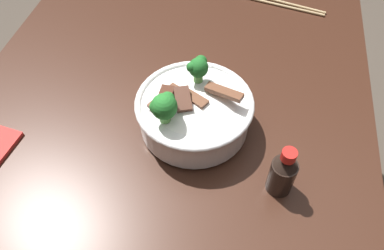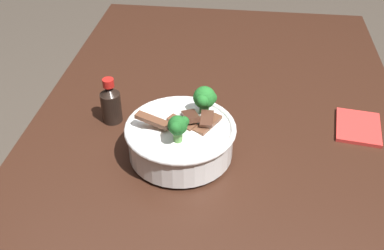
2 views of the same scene
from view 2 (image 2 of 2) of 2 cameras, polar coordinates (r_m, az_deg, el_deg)
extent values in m
cube|color=#381E14|center=(0.96, 2.64, -5.75)|extent=(1.59, 0.86, 0.05)
cube|color=#381E14|center=(1.82, -7.00, 1.00)|extent=(0.06, 0.06, 0.77)
cube|color=#381E14|center=(1.81, 15.66, -0.65)|extent=(0.06, 0.06, 0.77)
cylinder|color=white|center=(0.96, -1.39, -3.61)|extent=(0.09, 0.09, 0.01)
cylinder|color=white|center=(0.94, -1.42, -1.93)|extent=(0.21, 0.21, 0.06)
torus|color=white|center=(0.92, -1.45, -0.38)|extent=(0.22, 0.22, 0.01)
ellipsoid|color=white|center=(0.92, -1.44, -0.98)|extent=(0.18, 0.18, 0.05)
cube|color=brown|center=(0.91, -1.32, 0.30)|extent=(0.05, 0.06, 0.01)
cube|color=brown|center=(0.90, -4.85, 0.67)|extent=(0.04, 0.08, 0.02)
cube|color=#4C2B1E|center=(0.91, 1.84, 0.79)|extent=(0.05, 0.03, 0.01)
cube|color=brown|center=(0.91, 1.94, 0.16)|extent=(0.08, 0.06, 0.01)
cube|color=#4C2B1E|center=(0.91, -0.19, 1.08)|extent=(0.06, 0.04, 0.02)
cylinder|color=#5B9947|center=(0.95, 1.52, 2.15)|extent=(0.02, 0.02, 0.02)
sphere|color=#237028|center=(0.93, 1.55, 3.43)|extent=(0.05, 0.05, 0.05)
sphere|color=#237028|center=(0.92, 1.32, 3.02)|extent=(0.03, 0.03, 0.03)
sphere|color=#237028|center=(0.93, 2.33, 3.39)|extent=(0.03, 0.03, 0.03)
cylinder|color=#5B9947|center=(0.87, -1.76, -1.37)|extent=(0.02, 0.02, 0.03)
sphere|color=#1E6023|center=(0.85, -1.79, -0.04)|extent=(0.04, 0.04, 0.04)
sphere|color=#1E6023|center=(0.84, -2.07, -0.34)|extent=(0.02, 0.02, 0.02)
sphere|color=#1E6023|center=(0.85, -0.98, 0.45)|extent=(0.02, 0.02, 0.02)
cylinder|color=black|center=(1.05, -9.94, 2.16)|extent=(0.05, 0.05, 0.07)
cone|color=black|center=(1.03, -10.20, 4.25)|extent=(0.04, 0.04, 0.02)
cylinder|color=red|center=(1.02, -10.32, 5.15)|extent=(0.02, 0.02, 0.02)
cube|color=red|center=(1.10, 19.87, -0.22)|extent=(0.13, 0.11, 0.01)
camera|label=1|loc=(1.20, -3.23, 35.36)|focal=35.42mm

